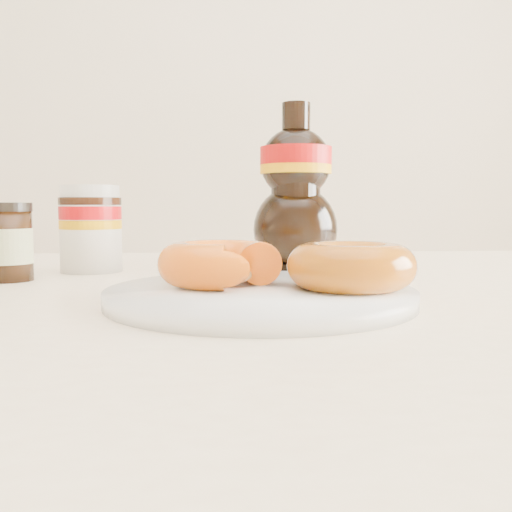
{
  "coord_description": "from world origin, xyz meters",
  "views": [
    {
      "loc": [
        -0.01,
        -0.44,
        0.83
      ],
      "look_at": [
        0.03,
        0.07,
        0.79
      ],
      "focal_mm": 40.0,
      "sensor_mm": 36.0,
      "label": 1
    }
  ],
  "objects": [
    {
      "name": "donut_whole",
      "position": [
        0.1,
        0.01,
        0.78
      ],
      "size": [
        0.12,
        0.12,
        0.04
      ],
      "primitive_type": "torus",
      "rotation": [
        0.0,
        0.0,
        0.18
      ],
      "color": "#975409",
      "rests_on": "plate"
    },
    {
      "name": "syrup_bottle",
      "position": [
        0.09,
        0.28,
        0.85
      ],
      "size": [
        0.13,
        0.12,
        0.21
      ],
      "primitive_type": null,
      "rotation": [
        0.0,
        0.0,
        0.25
      ],
      "color": "black",
      "rests_on": "dining_table"
    },
    {
      "name": "donut_bitten",
      "position": [
        -0.01,
        0.04,
        0.78
      ],
      "size": [
        0.12,
        0.12,
        0.04
      ],
      "primitive_type": "torus",
      "rotation": [
        0.0,
        0.0,
        -0.1
      ],
      "color": "orange",
      "rests_on": "plate"
    },
    {
      "name": "plate",
      "position": [
        0.03,
        0.02,
        0.76
      ],
      "size": [
        0.26,
        0.26,
        0.01
      ],
      "color": "white",
      "rests_on": "dining_table"
    },
    {
      "name": "dining_table",
      "position": [
        0.0,
        0.1,
        0.67
      ],
      "size": [
        1.4,
        0.9,
        0.75
      ],
      "color": "#FFE7C2",
      "rests_on": "ground"
    },
    {
      "name": "nutella_jar",
      "position": [
        -0.16,
        0.27,
        0.81
      ],
      "size": [
        0.07,
        0.07,
        0.11
      ],
      "rotation": [
        0.0,
        0.0,
        -0.11
      ],
      "color": "white",
      "rests_on": "dining_table"
    },
    {
      "name": "dark_jar",
      "position": [
        -0.23,
        0.18,
        0.79
      ],
      "size": [
        0.05,
        0.05,
        0.08
      ],
      "rotation": [
        0.0,
        0.0,
        -0.38
      ],
      "color": "black",
      "rests_on": "dining_table"
    }
  ]
}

